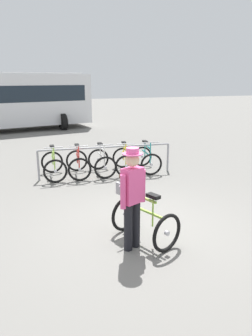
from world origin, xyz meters
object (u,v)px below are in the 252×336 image
object	(u,v)px
racked_bike_yellow	(124,161)
featured_bicycle	(140,212)
racked_bike_white	(102,162)
racked_bike_red	(78,164)
racked_bike_lime	(54,165)
person_with_featured_bike	(132,195)
racked_bike_teal	(146,159)

from	to	relation	value
racked_bike_yellow	featured_bicycle	world-z (taller)	featured_bicycle
racked_bike_white	featured_bicycle	size ratio (longest dim) A/B	0.90
racked_bike_red	racked_bike_yellow	distance (m)	1.40
racked_bike_lime	person_with_featured_bike	size ratio (longest dim) A/B	0.66
featured_bicycle	racked_bike_teal	bearing A→B (deg)	64.92
racked_bike_lime	racked_bike_teal	size ratio (longest dim) A/B	0.98
featured_bicycle	person_with_featured_bike	xyz separation A→B (m)	(-0.26, -0.29, 0.46)
racked_bike_teal	featured_bicycle	xyz separation A→B (m)	(-1.84, -3.94, 0.12)
racked_bike_white	featured_bicycle	world-z (taller)	featured_bicycle
racked_bike_white	racked_bike_yellow	world-z (taller)	same
racked_bike_lime	racked_bike_yellow	size ratio (longest dim) A/B	0.95
racked_bike_lime	racked_bike_teal	bearing A→B (deg)	-5.21
racked_bike_yellow	featured_bicycle	distance (m)	4.17
featured_bicycle	racked_bike_yellow	bearing A→B (deg)	74.02
racked_bike_white	racked_bike_teal	size ratio (longest dim) A/B	0.97
person_with_featured_bike	featured_bicycle	bearing A→B (deg)	48.18
racked_bike_white	featured_bicycle	distance (m)	4.09
racked_bike_yellow	racked_bike_white	bearing A→B (deg)	174.80
racked_bike_white	racked_bike_teal	distance (m)	1.40
racked_bike_lime	racked_bike_red	world-z (taller)	same
racked_bike_white	person_with_featured_bike	distance (m)	4.46
racked_bike_lime	racked_bike_teal	distance (m)	2.80
racked_bike_teal	racked_bike_red	bearing A→B (deg)	174.79
racked_bike_white	featured_bicycle	bearing A→B (deg)	-96.31
featured_bicycle	person_with_featured_bike	bearing A→B (deg)	-131.82
racked_bike_lime	racked_bike_yellow	xyz separation A→B (m)	(2.09, -0.19, 0.00)
racked_bike_lime	racked_bike_red	size ratio (longest dim) A/B	0.96
racked_bike_red	person_with_featured_bike	world-z (taller)	person_with_featured_bike
racked_bike_yellow	person_with_featured_bike	size ratio (longest dim) A/B	0.70
racked_bike_teal	racked_bike_lime	bearing A→B (deg)	174.79
racked_bike_yellow	racked_bike_teal	bearing A→B (deg)	-5.21
racked_bike_white	racked_bike_teal	world-z (taller)	same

